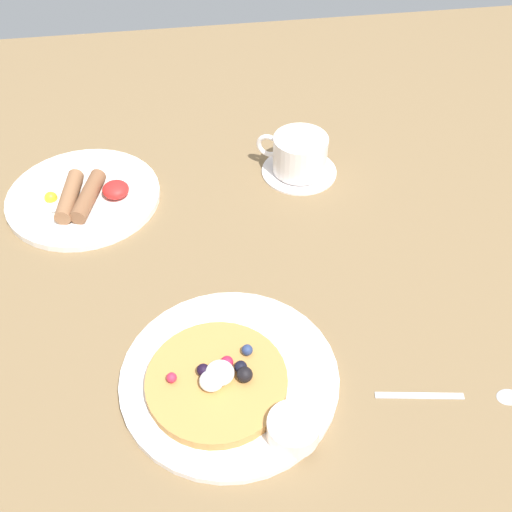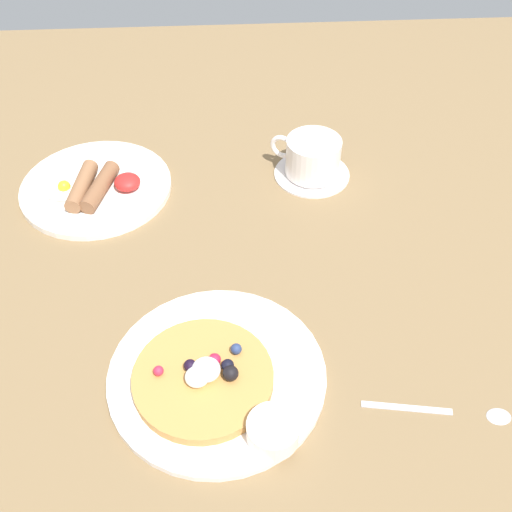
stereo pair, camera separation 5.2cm
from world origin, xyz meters
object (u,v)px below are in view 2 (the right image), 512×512
(pancake_plate, at_px, (217,375))
(coffee_saucer, at_px, (312,173))
(teaspoon, at_px, (462,412))
(syrup_ramekin, at_px, (276,431))
(coffee_cup, at_px, (312,156))
(breakfast_plate, at_px, (96,187))

(pancake_plate, xyz_separation_m, coffee_saucer, (0.16, 0.39, -0.00))
(coffee_saucer, bearing_deg, teaspoon, -75.27)
(pancake_plate, bearing_deg, syrup_ramekin, -54.12)
(coffee_saucer, relative_size, teaspoon, 0.73)
(coffee_cup, relative_size, teaspoon, 0.66)
(syrup_ramekin, height_order, coffee_saucer, syrup_ramekin)
(pancake_plate, bearing_deg, coffee_cup, 67.41)
(breakfast_plate, height_order, coffee_cup, coffee_cup)
(pancake_plate, height_order, coffee_cup, coffee_cup)
(syrup_ramekin, xyz_separation_m, coffee_saucer, (0.10, 0.47, -0.02))
(breakfast_plate, bearing_deg, syrup_ramekin, -61.02)
(pancake_plate, relative_size, teaspoon, 1.55)
(pancake_plate, bearing_deg, coffee_saucer, 67.21)
(coffee_cup, bearing_deg, pancake_plate, -112.59)
(coffee_saucer, bearing_deg, breakfast_plate, -177.02)
(breakfast_plate, xyz_separation_m, coffee_saucer, (0.35, 0.02, -0.00))
(breakfast_plate, height_order, teaspoon, breakfast_plate)
(pancake_plate, distance_m, syrup_ramekin, 0.11)
(breakfast_plate, relative_size, coffee_saucer, 1.93)
(teaspoon, bearing_deg, pancake_plate, 166.87)
(syrup_ramekin, distance_m, coffee_saucer, 0.48)
(pancake_plate, height_order, breakfast_plate, same)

